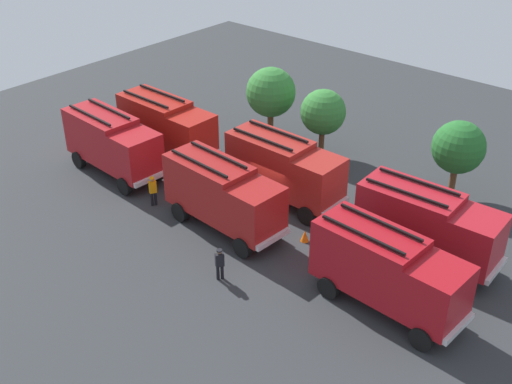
{
  "coord_description": "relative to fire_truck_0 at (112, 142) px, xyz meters",
  "views": [
    {
      "loc": [
        19.95,
        -23.24,
        19.39
      ],
      "look_at": [
        0.0,
        0.0,
        1.4
      ],
      "focal_mm": 44.92,
      "sensor_mm": 36.0,
      "label": 1
    }
  ],
  "objects": [
    {
      "name": "tree_2",
      "position": [
        17.32,
        11.08,
        1.03
      ],
      "size": [
        3.06,
        3.06,
        4.74
      ],
      "color": "brown",
      "rests_on": "ground"
    },
    {
      "name": "fire_truck_1",
      "position": [
        9.45,
        -0.12,
        0.0
      ],
      "size": [
        7.33,
        3.11,
        3.88
      ],
      "rotation": [
        0.0,
        0.0,
        -0.06
      ],
      "color": "maroon",
      "rests_on": "ground"
    },
    {
      "name": "firefighter_0",
      "position": [
        12.42,
        -3.56,
        -1.18
      ],
      "size": [
        0.43,
        0.48,
        1.73
      ],
      "rotation": [
        0.0,
        0.0,
        5.72
      ],
      "color": "black",
      "rests_on": "ground"
    },
    {
      "name": "ground_plane",
      "position": [
        9.86,
        2.1,
        -2.15
      ],
      "size": [
        56.17,
        56.17,
        0.0
      ],
      "primitive_type": "plane",
      "color": "#2D3033"
    },
    {
      "name": "firefighter_1",
      "position": [
        5.1,
        2.44,
        -1.19
      ],
      "size": [
        0.38,
        0.48,
        1.72
      ],
      "rotation": [
        0.0,
        0.0,
        0.4
      ],
      "color": "black",
      "rests_on": "ground"
    },
    {
      "name": "tree_0",
      "position": [
        4.35,
        10.02,
        1.34
      ],
      "size": [
        3.35,
        3.35,
        5.19
      ],
      "color": "brown",
      "rests_on": "ground"
    },
    {
      "name": "fire_truck_5",
      "position": [
        19.07,
        4.35,
        0.0
      ],
      "size": [
        7.29,
        2.98,
        3.88
      ],
      "rotation": [
        0.0,
        0.0,
        0.04
      ],
      "color": "#AB1721",
      "rests_on": "ground"
    },
    {
      "name": "fire_truck_2",
      "position": [
        19.49,
        -0.17,
        0.0
      ],
      "size": [
        7.31,
        3.05,
        3.88
      ],
      "rotation": [
        0.0,
        0.0,
        -0.05
      ],
      "color": "#A3111A",
      "rests_on": "ground"
    },
    {
      "name": "fire_truck_3",
      "position": [
        0.58,
        3.94,
        0.0
      ],
      "size": [
        7.23,
        2.83,
        3.88
      ],
      "rotation": [
        0.0,
        0.0,
        -0.01
      ],
      "color": "#A51C14",
      "rests_on": "ground"
    },
    {
      "name": "tree_1",
      "position": [
        8.39,
        10.41,
        0.91
      ],
      "size": [
        2.94,
        2.94,
        4.55
      ],
      "color": "brown",
      "rests_on": "ground"
    },
    {
      "name": "firefighter_2",
      "position": [
        4.8,
        -1.05,
        -1.13
      ],
      "size": [
        0.41,
        0.48,
        1.81
      ],
      "rotation": [
        0.0,
        0.0,
        2.66
      ],
      "color": "black",
      "rests_on": "ground"
    },
    {
      "name": "fire_truck_4",
      "position": [
        10.06,
        4.31,
        0.0
      ],
      "size": [
        7.22,
        2.81,
        3.88
      ],
      "rotation": [
        0.0,
        0.0,
        -0.01
      ],
      "color": "#A2221C",
      "rests_on": "ground"
    },
    {
      "name": "fire_truck_0",
      "position": [
        0.0,
        0.0,
        0.0
      ],
      "size": [
        7.33,
        3.09,
        3.88
      ],
      "rotation": [
        0.0,
        0.0,
        -0.06
      ],
      "color": "#A6171C",
      "rests_on": "ground"
    },
    {
      "name": "traffic_cone_0",
      "position": [
        13.59,
        1.7,
        -1.83
      ],
      "size": [
        0.45,
        0.45,
        0.64
      ],
      "primitive_type": "cone",
      "color": "#F2600C",
      "rests_on": "ground"
    }
  ]
}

